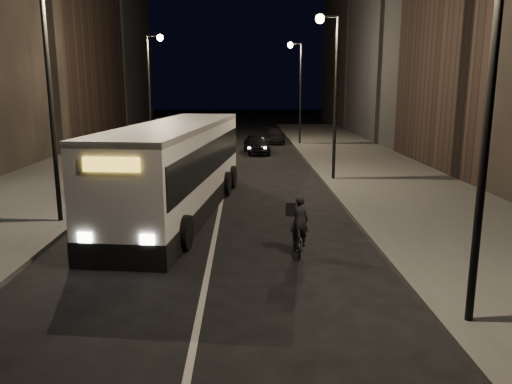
{
  "coord_description": "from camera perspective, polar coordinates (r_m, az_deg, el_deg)",
  "views": [
    {
      "loc": [
        1.0,
        -13.39,
        4.89
      ],
      "look_at": [
        1.36,
        2.41,
        1.5
      ],
      "focal_mm": 35.0,
      "sensor_mm": 36.0,
      "label": 1
    }
  ],
  "objects": [
    {
      "name": "building_row_right",
      "position": [
        43.91,
        19.75,
        18.77
      ],
      "size": [
        8.0,
        61.0,
        21.0
      ],
      "primitive_type": "cube",
      "color": "black",
      "rests_on": "ground"
    },
    {
      "name": "sidewalk_left",
      "position": [
        29.38,
        -20.18,
        1.93
      ],
      "size": [
        7.0,
        70.0,
        0.16
      ],
      "primitive_type": "cube",
      "color": "#3E3E3B",
      "rests_on": "ground"
    },
    {
      "name": "streetlight_right_far",
      "position": [
        41.61,
        4.77,
        12.71
      ],
      "size": [
        1.2,
        0.44,
        8.12
      ],
      "color": "black",
      "rests_on": "sidewalk_right"
    },
    {
      "name": "streetlight_left_far",
      "position": [
        35.95,
        -11.76,
        12.61
      ],
      "size": [
        1.2,
        0.44,
        8.12
      ],
      "color": "black",
      "rests_on": "sidewalk_left"
    },
    {
      "name": "streetlight_right_near",
      "position": [
        10.35,
        24.16,
        13.7
      ],
      "size": [
        1.2,
        0.44,
        8.12
      ],
      "color": "black",
      "rests_on": "sidewalk_right"
    },
    {
      "name": "streetlight_right_mid",
      "position": [
        25.76,
        8.58,
        13.02
      ],
      "size": [
        1.2,
        0.44,
        8.12
      ],
      "color": "black",
      "rests_on": "sidewalk_right"
    },
    {
      "name": "building_row_left",
      "position": [
        45.61,
        -24.58,
        18.76
      ],
      "size": [
        8.0,
        61.0,
        22.0
      ],
      "primitive_type": "cube",
      "color": "black",
      "rests_on": "ground"
    },
    {
      "name": "car_near",
      "position": [
        36.6,
        0.05,
        5.49
      ],
      "size": [
        2.1,
        4.14,
        1.35
      ],
      "primitive_type": "imported",
      "rotation": [
        0.0,
        0.0,
        0.13
      ],
      "color": "black",
      "rests_on": "ground"
    },
    {
      "name": "sidewalk_right",
      "position": [
        28.8,
        13.8,
        2.14
      ],
      "size": [
        7.0,
        70.0,
        0.16
      ],
      "primitive_type": "cube",
      "color": "#3E3E3B",
      "rests_on": "ground"
    },
    {
      "name": "car_far",
      "position": [
        43.39,
        2.13,
        6.45
      ],
      "size": [
        1.89,
        4.36,
        1.25
      ],
      "primitive_type": "imported",
      "rotation": [
        0.0,
        0.0,
        -0.03
      ],
      "color": "black",
      "rests_on": "ground"
    },
    {
      "name": "cyclist_on_bicycle",
      "position": [
        14.69,
        4.83,
        -4.88
      ],
      "size": [
        0.56,
        1.59,
        1.83
      ],
      "rotation": [
        0.0,
        0.0,
        -0.0
      ],
      "color": "black",
      "rests_on": "ground"
    },
    {
      "name": "ground",
      "position": [
        14.28,
        -5.31,
        -7.96
      ],
      "size": [
        180.0,
        180.0,
        0.0
      ],
      "primitive_type": "plane",
      "color": "black",
      "rests_on": "ground"
    },
    {
      "name": "car_mid",
      "position": [
        35.07,
        -5.56,
        5.14
      ],
      "size": [
        1.89,
        4.21,
        1.34
      ],
      "primitive_type": "imported",
      "rotation": [
        0.0,
        0.0,
        3.26
      ],
      "color": "#39393C",
      "rests_on": "ground"
    },
    {
      "name": "city_bus",
      "position": [
        19.54,
        -8.97,
        3.14
      ],
      "size": [
        4.34,
        13.12,
        3.48
      ],
      "rotation": [
        0.0,
        0.0,
        -0.13
      ],
      "color": "white",
      "rests_on": "ground"
    },
    {
      "name": "streetlight_left_near",
      "position": [
        18.51,
        -21.89,
        12.72
      ],
      "size": [
        1.2,
        0.44,
        8.12
      ],
      "color": "black",
      "rests_on": "sidewalk_left"
    }
  ]
}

